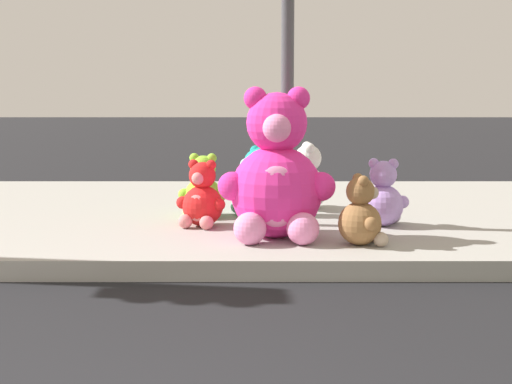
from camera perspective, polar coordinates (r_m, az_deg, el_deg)
name	(u,v)px	position (r m, az deg, el deg)	size (l,w,h in m)	color
sidewalk	(180,217)	(7.52, -5.70, -1.88)	(28.00, 4.40, 0.15)	#9E9B93
sign_pole	(286,27)	(6.59, 2.27, 12.23)	(0.56, 0.11, 3.20)	#4C4C51
plush_pink_large	(275,178)	(6.03, 1.44, 1.04)	(0.93, 0.81, 1.20)	#F22D93
plush_lime	(201,191)	(7.06, -4.10, 0.04)	(0.45, 0.41, 0.59)	#8CD133
plush_red	(200,200)	(6.57, -4.19, -0.59)	(0.43, 0.41, 0.58)	red
plush_brown	(360,217)	(5.85, 7.81, -1.85)	(0.38, 0.42, 0.54)	olive
plush_lavender	(381,199)	(6.69, 9.34, -0.49)	(0.45, 0.41, 0.59)	#B28CD8
plush_white	(304,182)	(7.51, 3.63, 0.74)	(0.45, 0.51, 0.66)	white
plush_teal	(254,188)	(7.14, -0.14, 0.34)	(0.46, 0.49, 0.65)	teal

